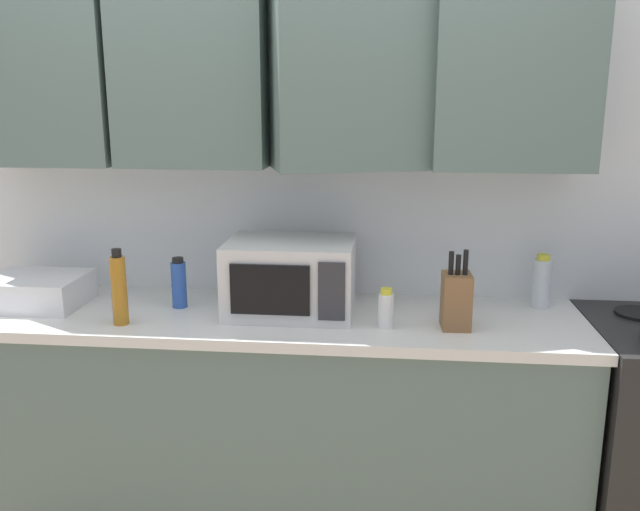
{
  "coord_description": "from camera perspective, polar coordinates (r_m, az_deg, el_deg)",
  "views": [
    {
      "loc": [
        0.44,
        -2.7,
        1.71
      ],
      "look_at": [
        0.19,
        -0.25,
        1.12
      ],
      "focal_mm": 37.15,
      "sensor_mm": 36.0,
      "label": 1
    }
  ],
  "objects": [
    {
      "name": "wall_back_with_cabinets",
      "position": [
        2.66,
        -3.79,
        10.57
      ],
      "size": [
        3.26,
        0.5,
        2.6
      ],
      "color": "white",
      "rests_on": "ground_plane"
    },
    {
      "name": "microwave",
      "position": [
        2.53,
        -2.54,
        -1.85
      ],
      "size": [
        0.48,
        0.37,
        0.28
      ],
      "color": "silver",
      "rests_on": "counter_run"
    },
    {
      "name": "bottle_blue_cleaner",
      "position": [
        2.66,
        -12.06,
        -2.37
      ],
      "size": [
        0.06,
        0.06,
        0.2
      ],
      "color": "#2D56B7",
      "rests_on": "counter_run"
    },
    {
      "name": "bottle_clear_tall",
      "position": [
        2.74,
        18.54,
        -2.19
      ],
      "size": [
        0.07,
        0.07,
        0.21
      ],
      "color": "silver",
      "rests_on": "counter_run"
    },
    {
      "name": "bottle_amber_vinegar",
      "position": [
        2.5,
        -16.92,
        -2.8
      ],
      "size": [
        0.06,
        0.06,
        0.28
      ],
      "color": "#AD701E",
      "rests_on": "counter_run"
    },
    {
      "name": "dish_rack",
      "position": [
        2.87,
        -23.31,
        -2.8
      ],
      "size": [
        0.38,
        0.3,
        0.12
      ],
      "primitive_type": "cube",
      "color": "silver",
      "rests_on": "counter_run"
    },
    {
      "name": "bottle_white_jar",
      "position": [
        2.39,
        5.7,
        -4.63
      ],
      "size": [
        0.06,
        0.06,
        0.15
      ],
      "color": "white",
      "rests_on": "counter_run"
    },
    {
      "name": "knife_block",
      "position": [
        2.42,
        11.65,
        -3.75
      ],
      "size": [
        0.1,
        0.12,
        0.29
      ],
      "color": "brown",
      "rests_on": "counter_run"
    },
    {
      "name": "counter_run",
      "position": [
        2.74,
        -4.23,
        -13.88
      ],
      "size": [
        2.39,
        0.63,
        0.9
      ],
      "color": "slate",
      "rests_on": "ground_plane"
    }
  ]
}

